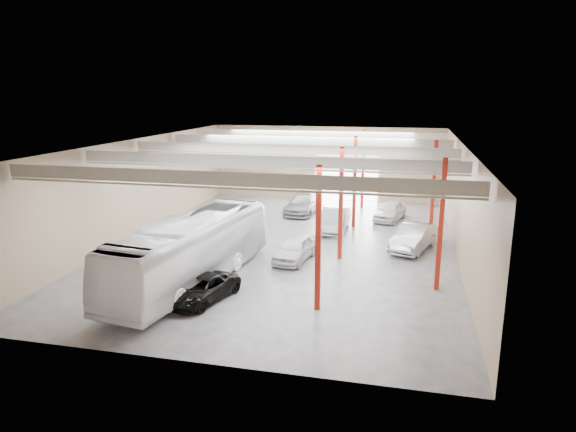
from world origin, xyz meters
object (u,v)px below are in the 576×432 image
at_px(car_right_far, 390,211).
at_px(coach_bus, 192,250).
at_px(car_row_b, 334,220).
at_px(car_row_c, 303,203).
at_px(car_row_a, 295,249).
at_px(car_right_near, 414,237).
at_px(black_sedan, 202,289).

bearing_deg(car_right_far, coach_bus, -106.15).
distance_m(car_row_b, car_row_c, 6.23).
distance_m(coach_bus, car_row_b, 13.90).
xyz_separation_m(car_row_a, car_row_b, (1.36, 7.50, 0.10)).
bearing_deg(car_right_far, car_row_c, -172.15).
height_order(car_right_near, car_right_far, car_right_near).
bearing_deg(black_sedan, coach_bus, 138.77).
height_order(car_row_c, car_right_near, car_right_near).
xyz_separation_m(black_sedan, car_row_a, (3.14, 7.26, 0.13)).
relative_size(coach_bus, car_row_a, 3.00).
distance_m(car_row_a, car_right_near, 8.16).
bearing_deg(car_row_a, car_right_far, 73.79).
bearing_deg(car_right_far, car_right_near, -62.51).
bearing_deg(car_right_near, car_row_a, -133.02).
distance_m(black_sedan, car_right_near, 15.20).
bearing_deg(car_row_a, car_right_near, 36.68).
relative_size(car_row_a, car_row_c, 0.77).
bearing_deg(car_row_c, car_right_near, -38.97).
relative_size(coach_bus, car_row_b, 2.55).
xyz_separation_m(car_row_b, car_right_far, (3.97, 4.34, -0.08)).
height_order(car_row_a, car_right_near, car_right_near).
relative_size(coach_bus, car_right_far, 2.92).
distance_m(coach_bus, car_right_far, 19.60).
distance_m(black_sedan, car_row_a, 7.91).
xyz_separation_m(coach_bus, car_right_near, (11.80, 8.92, -0.99)).
bearing_deg(car_right_near, coach_bus, -124.63).
relative_size(black_sedan, car_row_c, 0.78).
bearing_deg(coach_bus, car_row_b, 72.39).
distance_m(car_row_a, car_row_b, 7.62).
xyz_separation_m(black_sedan, car_right_near, (10.30, 11.17, 0.23)).
relative_size(coach_bus, car_row_c, 2.31).
relative_size(black_sedan, car_row_a, 1.02).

